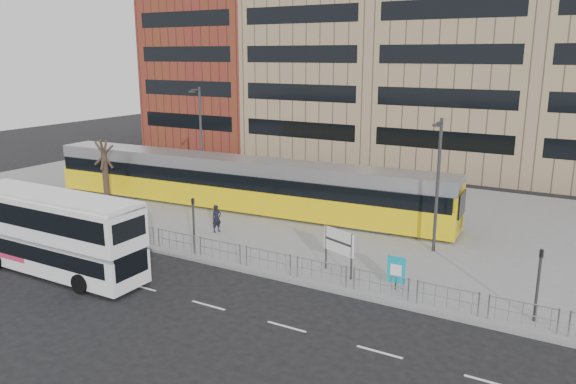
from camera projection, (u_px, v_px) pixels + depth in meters
The scene contains 16 objects.
ground at pixel (225, 268), 29.11m from camera, with size 120.00×120.00×0.00m, color black.
plaza at pixel (327, 212), 39.18m from camera, with size 64.00×24.00×0.15m, color gray.
kerb at pixel (226, 266), 29.13m from camera, with size 64.00×0.25×0.17m, color gray.
building_row at pixel (445, 32), 54.10m from camera, with size 70.40×18.40×31.20m.
pedestrian_barrier at pixel (263, 254), 28.32m from camera, with size 32.07×0.07×1.10m.
road_markings at pixel (191, 300), 25.26m from camera, with size 62.00×0.12×0.01m, color white.
double_decker_bus at pixel (55, 231), 27.96m from camera, with size 10.35×2.72×4.13m.
tram at pixel (237, 183), 39.53m from camera, with size 30.76×4.87×3.61m.
station_sign at pixel (339, 244), 27.57m from camera, with size 1.89×0.78×2.29m.
ad_panel at pixel (396, 270), 25.92m from camera, with size 0.85×0.08×1.60m.
pedestrian at pixel (217, 219), 34.35m from camera, with size 0.62×0.41×1.71m, color black.
traffic_light_west at pixel (193, 218), 30.43m from camera, with size 0.23×0.25×3.10m.
traffic_light_east at pixel (539, 276), 22.54m from camera, with size 0.20×0.23×3.10m.
lamp_post_west at pixel (201, 138), 41.87m from camera, with size 0.45×1.04×8.32m.
lamp_post_east at pixel (438, 180), 30.20m from camera, with size 0.45×1.04×7.38m.
bare_tree at pixel (102, 137), 40.71m from camera, with size 3.84×3.84×6.55m.
Camera 1 is at (16.47, -22.04, 10.79)m, focal length 35.00 mm.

